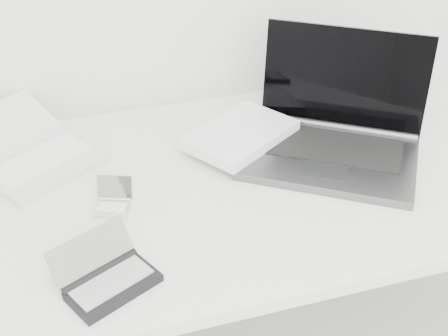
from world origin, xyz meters
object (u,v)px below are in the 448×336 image
object	(u,v)px
desk	(231,194)
laptop_large	(309,135)
palmtop_charcoal	(107,278)
netbook_open_white	(31,154)

from	to	relation	value
desk	laptop_large	size ratio (longest dim) A/B	2.57
desk	palmtop_charcoal	bearing A→B (deg)	-140.96
netbook_open_white	palmtop_charcoal	size ratio (longest dim) A/B	2.06
laptop_large	palmtop_charcoal	bearing A→B (deg)	-115.58
laptop_large	desk	bearing A→B (deg)	-131.31
desk	palmtop_charcoal	xyz separation A→B (m)	(-0.33, -0.27, 0.06)
netbook_open_white	laptop_large	bearing A→B (deg)	-45.48
desk	laptop_large	bearing A→B (deg)	14.87
netbook_open_white	palmtop_charcoal	xyz separation A→B (m)	(0.12, -0.48, -0.00)
desk	laptop_large	world-z (taller)	laptop_large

